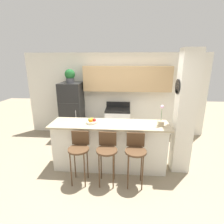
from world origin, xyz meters
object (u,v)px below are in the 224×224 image
at_px(refrigerator, 72,110).
at_px(bar_stool_mid, 107,151).
at_px(bar_stool_right, 136,152).
at_px(bar_stool_left, 79,149).
at_px(trash_bin, 89,134).
at_px(stove_range, 118,123).
at_px(orchid_vase, 161,120).
at_px(potted_plant_on_fridge, 70,76).
at_px(fruit_bowl, 92,121).

distance_m(refrigerator, bar_stool_mid, 2.49).
distance_m(refrigerator, bar_stool_right, 2.80).
bearing_deg(bar_stool_left, trash_bin, 96.75).
bearing_deg(stove_range, trash_bin, -162.33).
height_order(refrigerator, bar_stool_mid, refrigerator).
distance_m(refrigerator, orchid_vase, 2.88).
xyz_separation_m(refrigerator, bar_stool_left, (0.76, -2.12, -0.15)).
bearing_deg(stove_range, bar_stool_right, -78.66).
bearing_deg(refrigerator, potted_plant_on_fridge, 116.20).
bearing_deg(fruit_bowl, refrigerator, 119.97).
distance_m(stove_range, fruit_bowl, 1.82).
bearing_deg(bar_stool_left, bar_stool_mid, 0.00).
xyz_separation_m(orchid_vase, fruit_bowl, (-1.43, 0.04, -0.09)).
bearing_deg(fruit_bowl, potted_plant_on_fridge, 119.97).
height_order(potted_plant_on_fridge, fruit_bowl, potted_plant_on_fridge).
distance_m(bar_stool_right, potted_plant_on_fridge, 3.05).
height_order(bar_stool_left, fruit_bowl, fruit_bowl).
bearing_deg(fruit_bowl, bar_stool_right, -29.80).
bearing_deg(potted_plant_on_fridge, bar_stool_mid, -58.55).
distance_m(orchid_vase, trash_bin, 2.50).
relative_size(bar_stool_left, trash_bin, 2.68).
height_order(refrigerator, trash_bin, refrigerator).
xyz_separation_m(refrigerator, bar_stool_right, (1.83, -2.12, -0.15)).
bearing_deg(orchid_vase, bar_stool_left, -163.25).
distance_m(stove_range, bar_stool_right, 2.22).
bearing_deg(potted_plant_on_fridge, refrigerator, -63.80).
bearing_deg(orchid_vase, potted_plant_on_fridge, 145.03).
bearing_deg(stove_range, bar_stool_mid, -92.62).
xyz_separation_m(bar_stool_mid, trash_bin, (-0.76, 1.89, -0.50)).
bearing_deg(bar_stool_right, potted_plant_on_fridge, 130.81).
distance_m(stove_range, potted_plant_on_fridge, 2.00).
relative_size(refrigerator, orchid_vase, 3.87).
distance_m(bar_stool_left, potted_plant_on_fridge, 2.55).
xyz_separation_m(bar_stool_mid, bar_stool_right, (0.53, 0.00, 0.00)).
xyz_separation_m(potted_plant_on_fridge, orchid_vase, (2.35, -1.64, -0.73)).
distance_m(refrigerator, stove_range, 1.45).
xyz_separation_m(refrigerator, potted_plant_on_fridge, (-0.00, 0.00, 1.05)).
xyz_separation_m(stove_range, fruit_bowl, (-0.47, -1.65, 0.62)).
distance_m(bar_stool_right, orchid_vase, 0.85).
distance_m(orchid_vase, fruit_bowl, 1.43).
xyz_separation_m(bar_stool_mid, fruit_bowl, (-0.37, 0.52, 0.39)).
xyz_separation_m(stove_range, bar_stool_left, (-0.63, -2.17, 0.23)).
bearing_deg(bar_stool_right, trash_bin, 124.31).
distance_m(potted_plant_on_fridge, orchid_vase, 2.96).
relative_size(bar_stool_mid, orchid_vase, 2.33).
bearing_deg(bar_stool_left, orchid_vase, 16.75).
height_order(bar_stool_mid, potted_plant_on_fridge, potted_plant_on_fridge).
xyz_separation_m(refrigerator, trash_bin, (0.54, -0.23, -0.66)).
height_order(bar_stool_right, fruit_bowl, fruit_bowl).
bearing_deg(trash_bin, bar_stool_left, -83.25).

